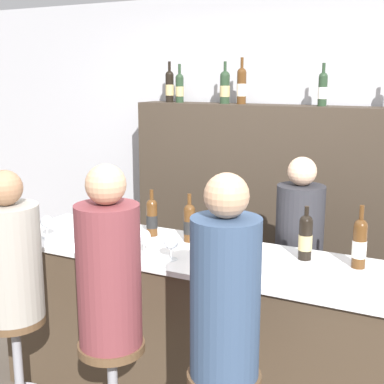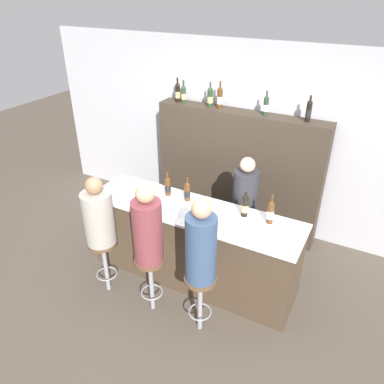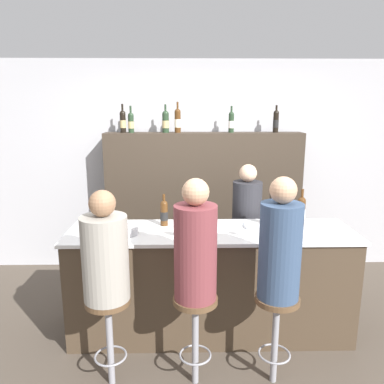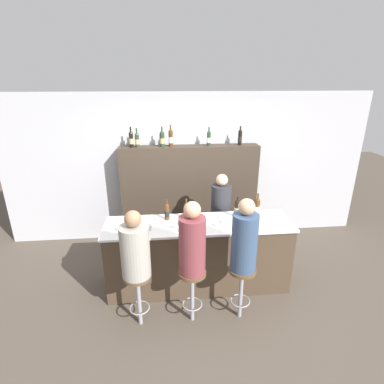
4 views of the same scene
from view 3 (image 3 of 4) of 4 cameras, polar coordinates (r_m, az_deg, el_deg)
name	(u,v)px [view 3 (image 3 of 4)]	position (r m, az deg, el deg)	size (l,w,h in m)	color
ground_plane	(212,352)	(3.47, 3.11, -23.21)	(16.00, 16.00, 0.00)	#4C4238
wall_back	(203,167)	(4.74, 1.65, 3.85)	(6.40, 0.05, 2.60)	#B2B2B7
bar_counter	(210,282)	(3.49, 2.82, -13.54)	(2.51, 0.68, 0.98)	#473828
back_bar_cabinet	(203,204)	(4.61, 1.75, -1.85)	(2.34, 0.28, 1.75)	#382D23
wine_bottle_counter_0	(164,213)	(3.41, -4.28, -3.15)	(0.07, 0.07, 0.29)	#4C2D14
wine_bottle_counter_1	(193,213)	(3.41, 0.15, -3.16)	(0.07, 0.07, 0.29)	#4C2D14
wine_bottle_counter_2	(270,211)	(3.49, 11.85, -2.90)	(0.07, 0.07, 0.30)	black
wine_bottle_counter_3	(301,210)	(3.56, 16.31, -2.70)	(0.07, 0.07, 0.33)	#4C2D14
wine_bottle_backbar_0	(123,121)	(4.51, -10.49, 10.56)	(0.07, 0.07, 0.33)	black
wine_bottle_backbar_1	(131,122)	(4.50, -9.28, 10.46)	(0.07, 0.07, 0.31)	#233823
wine_bottle_backbar_2	(166,121)	(4.46, -4.04, 10.69)	(0.08, 0.08, 0.33)	#233823
wine_bottle_backbar_3	(178,120)	(4.45, -2.20, 10.86)	(0.07, 0.07, 0.35)	#4C2D14
wine_bottle_backbar_4	(231,122)	(4.49, 6.00, 10.60)	(0.07, 0.07, 0.31)	#233823
wine_bottle_backbar_5	(276,121)	(4.58, 12.66, 10.51)	(0.07, 0.07, 0.32)	black
wine_glass_0	(95,227)	(3.18, -14.60, -5.19)	(0.08, 0.08, 0.14)	silver
wine_glass_1	(180,226)	(3.09, -1.78, -5.17)	(0.08, 0.08, 0.15)	silver
wine_glass_2	(202,226)	(3.09, 1.47, -5.21)	(0.08, 0.08, 0.15)	silver
wine_glass_3	(246,226)	(3.13, 8.22, -5.21)	(0.08, 0.08, 0.14)	silver
metal_bowl	(124,231)	(3.25, -10.37, -5.82)	(0.25, 0.25, 0.06)	#B7B7BC
bar_stool_left	(109,319)	(2.93, -12.59, -18.41)	(0.33, 0.33, 0.70)	gray
guest_seated_left	(105,254)	(2.71, -13.12, -9.15)	(0.33, 0.33, 0.79)	gray
bar_stool_middle	(195,318)	(2.88, 0.51, -18.70)	(0.33, 0.33, 0.70)	gray
guest_seated_middle	(195,247)	(2.63, 0.53, -8.40)	(0.30, 0.30, 0.87)	brown
bar_stool_right	(276,317)	(2.96, 12.71, -18.15)	(0.33, 0.33, 0.70)	gray
guest_seated_right	(280,246)	(2.71, 13.30, -7.98)	(0.30, 0.30, 0.88)	#334766
bartender	(246,240)	(3.97, 8.20, -7.22)	(0.30, 0.30, 1.48)	#28282D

